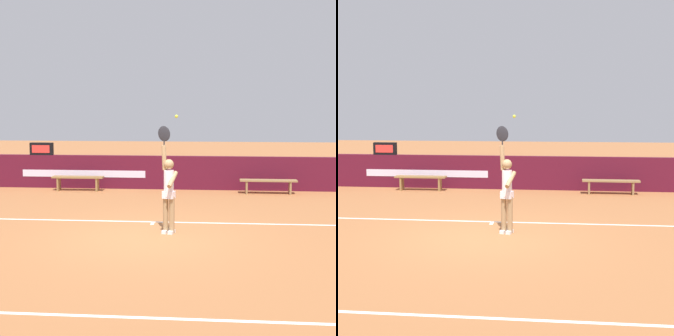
% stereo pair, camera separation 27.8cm
% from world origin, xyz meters
% --- Properties ---
extents(ground_plane, '(60.00, 60.00, 0.00)m').
position_xyz_m(ground_plane, '(0.00, 0.00, 0.00)').
color(ground_plane, '#9E6036').
extents(court_lines, '(11.36, 5.94, 0.00)m').
position_xyz_m(court_lines, '(0.00, -1.40, 0.00)').
color(court_lines, white).
rests_on(court_lines, ground).
extents(back_wall, '(16.92, 0.24, 1.12)m').
position_xyz_m(back_wall, '(-0.01, 6.63, 0.56)').
color(back_wall, '#4D0F22').
rests_on(back_wall, ground).
extents(speed_display, '(0.78, 0.20, 0.42)m').
position_xyz_m(speed_display, '(-4.43, 6.63, 1.33)').
color(speed_display, black).
rests_on(speed_display, back_wall).
extents(tennis_player, '(0.47, 0.48, 2.39)m').
position_xyz_m(tennis_player, '(0.47, 0.41, 0.98)').
color(tennis_player, '#9F7C53').
rests_on(tennis_player, ground).
extents(tennis_ball, '(0.07, 0.07, 0.07)m').
position_xyz_m(tennis_ball, '(0.66, 0.11, 2.58)').
color(tennis_ball, '#CEE336').
extents(courtside_bench_near, '(1.80, 0.37, 0.45)m').
position_xyz_m(courtside_bench_near, '(3.17, 5.93, 0.36)').
color(courtside_bench_near, olive).
rests_on(courtside_bench_near, ground).
extents(courtside_bench_far, '(1.70, 0.38, 0.48)m').
position_xyz_m(courtside_bench_far, '(-3.02, 5.99, 0.37)').
color(courtside_bench_far, olive).
rests_on(courtside_bench_far, ground).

